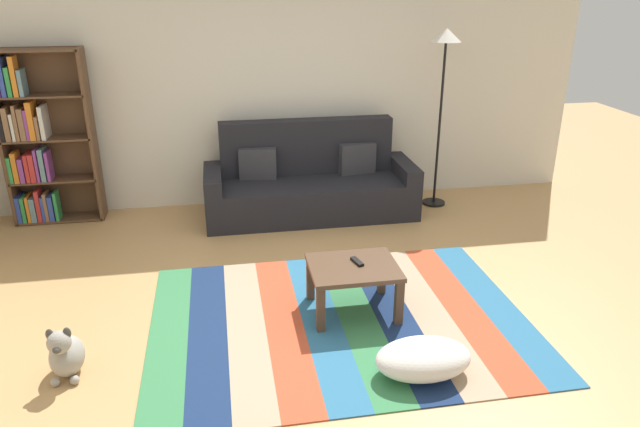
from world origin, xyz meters
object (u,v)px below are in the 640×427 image
Objects in this scene: coffee_table at (353,274)px; standing_lamp at (445,60)px; couch at (310,184)px; tv_remote at (357,261)px; bookshelf at (38,142)px; pouf at (423,359)px; dog at (66,354)px.

standing_lamp is at bearing 55.76° from coffee_table.
couch is at bearing 90.13° from coffee_table.
couch is 2.06m from tv_remote.
bookshelf reaches higher than pouf.
coffee_table is 2.09m from dog.
bookshelf is 4.52m from pouf.
standing_lamp is at bearing 36.49° from dog.
bookshelf is 12.00× the size of tv_remote.
dog is (-2.03, -2.55, -0.18)m from couch.
couch is 5.69× the size of dog.
pouf is at bearing -84.60° from couch.
couch is at bearing -178.84° from standing_lamp.
coffee_table is at bearing 12.37° from dog.
standing_lamp is at bearing 68.56° from pouf.
coffee_table is 1.70× the size of dog.
coffee_table is 4.50× the size of tv_remote.
bookshelf is (-2.79, 0.28, 0.53)m from couch.
dog is 2.65× the size of tv_remote.
couch is 3.52× the size of pouf.
bookshelf is 3.01m from dog.
tv_remote is at bearing -39.64° from bookshelf.
tv_remote is (2.07, 0.49, 0.25)m from dog.
pouf is at bearing -111.44° from standing_lamp.
couch is at bearing 76.59° from tv_remote.
pouf is (0.28, -0.86, -0.20)m from coffee_table.
tv_remote is (0.04, 0.04, 0.08)m from coffee_table.
coffee_table reaches higher than dog.
tv_remote reaches higher than pouf.
standing_lamp is 13.01× the size of tv_remote.
couch is 3.26m from dog.
coffee_table is at bearing -146.38° from tv_remote.
coffee_table is 1.05× the size of pouf.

